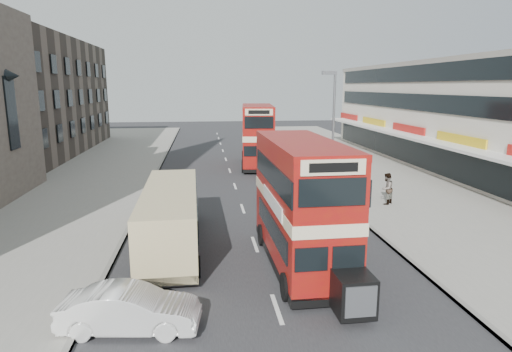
{
  "coord_description": "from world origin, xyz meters",
  "views": [
    {
      "loc": [
        -2.29,
        -10.93,
        7.15
      ],
      "look_at": [
        -0.14,
        6.46,
        3.53
      ],
      "focal_mm": 30.7,
      "sensor_mm": 36.0,
      "label": 1
    }
  ],
  "objects_px": {
    "street_lamp": "(332,121)",
    "car_right_b": "(297,175)",
    "bus_second": "(258,136)",
    "car_right_a": "(320,188)",
    "pedestrian_near": "(387,188)",
    "bus_main": "(301,204)",
    "cyclist": "(306,178)",
    "car_left_front": "(130,309)",
    "coach": "(171,215)"
  },
  "relations": [
    {
      "from": "bus_main",
      "to": "coach",
      "type": "bearing_deg",
      "value": -29.37
    },
    {
      "from": "car_right_a",
      "to": "bus_second",
      "type": "bearing_deg",
      "value": -168.78
    },
    {
      "from": "car_right_b",
      "to": "car_right_a",
      "type": "bearing_deg",
      "value": 9.46
    },
    {
      "from": "street_lamp",
      "to": "bus_second",
      "type": "relative_size",
      "value": 0.83
    },
    {
      "from": "bus_second",
      "to": "car_right_b",
      "type": "relative_size",
      "value": 2.04
    },
    {
      "from": "pedestrian_near",
      "to": "bus_second",
      "type": "bearing_deg",
      "value": -109.18
    },
    {
      "from": "bus_main",
      "to": "car_right_b",
      "type": "relative_size",
      "value": 1.86
    },
    {
      "from": "street_lamp",
      "to": "coach",
      "type": "relative_size",
      "value": 0.87
    },
    {
      "from": "bus_main",
      "to": "pedestrian_near",
      "type": "height_order",
      "value": "bus_main"
    },
    {
      "from": "coach",
      "to": "car_right_b",
      "type": "bearing_deg",
      "value": 53.63
    },
    {
      "from": "bus_second",
      "to": "car_right_a",
      "type": "distance_m",
      "value": 12.4
    },
    {
      "from": "bus_main",
      "to": "pedestrian_near",
      "type": "distance_m",
      "value": 10.85
    },
    {
      "from": "car_left_front",
      "to": "car_right_b",
      "type": "height_order",
      "value": "car_left_front"
    },
    {
      "from": "car_right_b",
      "to": "cyclist",
      "type": "xyz_separation_m",
      "value": [
        0.33,
        -1.23,
        0.06
      ]
    },
    {
      "from": "bus_main",
      "to": "cyclist",
      "type": "bearing_deg",
      "value": -105.27
    },
    {
      "from": "car_right_b",
      "to": "cyclist",
      "type": "bearing_deg",
      "value": 17.37
    },
    {
      "from": "street_lamp",
      "to": "coach",
      "type": "xyz_separation_m",
      "value": [
        -10.31,
        -9.71,
        -3.33
      ]
    },
    {
      "from": "car_right_a",
      "to": "car_right_b",
      "type": "distance_m",
      "value": 4.34
    },
    {
      "from": "coach",
      "to": "car_right_a",
      "type": "bearing_deg",
      "value": 39.24
    },
    {
      "from": "cyclist",
      "to": "car_left_front",
      "type": "bearing_deg",
      "value": -121.1
    },
    {
      "from": "bus_main",
      "to": "cyclist",
      "type": "relative_size",
      "value": 4.21
    },
    {
      "from": "cyclist",
      "to": "pedestrian_near",
      "type": "bearing_deg",
      "value": -59.07
    },
    {
      "from": "bus_second",
      "to": "car_right_b",
      "type": "height_order",
      "value": "bus_second"
    },
    {
      "from": "bus_second",
      "to": "car_right_a",
      "type": "xyz_separation_m",
      "value": [
        2.53,
        -11.96,
        -2.13
      ]
    },
    {
      "from": "car_right_b",
      "to": "coach",
      "type": "bearing_deg",
      "value": -32.83
    },
    {
      "from": "coach",
      "to": "bus_main",
      "type": "bearing_deg",
      "value": -29.39
    },
    {
      "from": "car_left_front",
      "to": "pedestrian_near",
      "type": "xyz_separation_m",
      "value": [
        13.18,
        12.18,
        0.44
      ]
    },
    {
      "from": "car_right_a",
      "to": "pedestrian_near",
      "type": "height_order",
      "value": "pedestrian_near"
    },
    {
      "from": "street_lamp",
      "to": "bus_main",
      "type": "height_order",
      "value": "street_lamp"
    },
    {
      "from": "street_lamp",
      "to": "car_right_b",
      "type": "bearing_deg",
      "value": 130.24
    },
    {
      "from": "coach",
      "to": "car_left_front",
      "type": "bearing_deg",
      "value": -97.17
    },
    {
      "from": "car_right_b",
      "to": "bus_main",
      "type": "bearing_deg",
      "value": -9.4
    },
    {
      "from": "car_left_front",
      "to": "cyclist",
      "type": "relative_size",
      "value": 1.92
    },
    {
      "from": "car_right_a",
      "to": "pedestrian_near",
      "type": "distance_m",
      "value": 4.25
    },
    {
      "from": "bus_main",
      "to": "pedestrian_near",
      "type": "relative_size",
      "value": 4.66
    },
    {
      "from": "car_left_front",
      "to": "cyclist",
      "type": "height_order",
      "value": "cyclist"
    },
    {
      "from": "car_left_front",
      "to": "car_right_a",
      "type": "bearing_deg",
      "value": -26.67
    },
    {
      "from": "pedestrian_near",
      "to": "car_left_front",
      "type": "bearing_deg",
      "value": 0.9
    },
    {
      "from": "car_right_a",
      "to": "cyclist",
      "type": "bearing_deg",
      "value": -177.0
    },
    {
      "from": "street_lamp",
      "to": "cyclist",
      "type": "height_order",
      "value": "street_lamp"
    },
    {
      "from": "street_lamp",
      "to": "bus_second",
      "type": "bearing_deg",
      "value": 111.42
    },
    {
      "from": "car_right_b",
      "to": "pedestrian_near",
      "type": "relative_size",
      "value": 2.51
    },
    {
      "from": "bus_second",
      "to": "cyclist",
      "type": "xyz_separation_m",
      "value": [
        2.33,
        -8.88,
        -2.06
      ]
    },
    {
      "from": "bus_main",
      "to": "car_right_b",
      "type": "bearing_deg",
      "value": -102.91
    },
    {
      "from": "car_right_b",
      "to": "street_lamp",
      "type": "bearing_deg",
      "value": 42.72
    },
    {
      "from": "pedestrian_near",
      "to": "street_lamp",
      "type": "bearing_deg",
      "value": -106.61
    },
    {
      "from": "car_left_front",
      "to": "car_right_b",
      "type": "xyz_separation_m",
      "value": [
        9.19,
        18.91,
        -0.0
      ]
    },
    {
      "from": "bus_second",
      "to": "car_right_b",
      "type": "distance_m",
      "value": 8.18
    },
    {
      "from": "bus_second",
      "to": "car_right_a",
      "type": "height_order",
      "value": "bus_second"
    },
    {
      "from": "car_right_a",
      "to": "pedestrian_near",
      "type": "relative_size",
      "value": 2.38
    }
  ]
}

